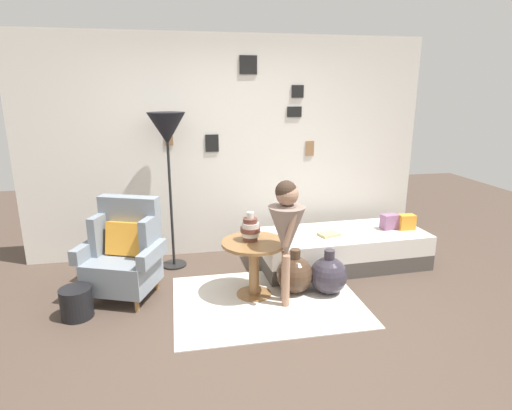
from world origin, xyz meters
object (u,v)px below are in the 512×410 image
object	(u,v)px
armchair	(125,253)
daybed	(342,248)
vase_striped	(250,229)
book_on_daybed	(329,234)
side_table	(254,256)
demijohn_near	(295,274)
floor_lamp	(167,134)
person_child	(286,226)
demijohn_far	(328,275)
magazine_basket	(76,303)

from	to	relation	value
armchair	daybed	size ratio (longest dim) A/B	0.50
vase_striped	book_on_daybed	distance (m)	1.10
daybed	book_on_daybed	distance (m)	0.31
vase_striped	book_on_daybed	xyz separation A→B (m)	(0.97, 0.43, -0.27)
side_table	demijohn_near	world-z (taller)	side_table
floor_lamp	person_child	xyz separation A→B (m)	(1.03, -1.13, -0.74)
vase_striped	person_child	distance (m)	0.40
vase_striped	demijohn_far	distance (m)	0.92
armchair	vase_striped	xyz separation A→B (m)	(1.21, -0.23, 0.25)
vase_striped	person_child	world-z (taller)	person_child
daybed	demijohn_far	bearing A→B (deg)	-121.93
daybed	demijohn_near	bearing A→B (deg)	-142.30
vase_striped	demijohn_near	distance (m)	0.67
person_child	demijohn_far	xyz separation A→B (m)	(0.48, 0.14, -0.59)
floor_lamp	demijohn_near	size ratio (longest dim) A/B	3.82
book_on_daybed	demijohn_far	distance (m)	0.63
side_table	demijohn_far	bearing A→B (deg)	-6.92
person_child	demijohn_near	bearing A→B (deg)	54.86
daybed	magazine_basket	bearing A→B (deg)	-166.58
book_on_daybed	armchair	bearing A→B (deg)	-174.62
side_table	book_on_daybed	world-z (taller)	side_table
book_on_daybed	floor_lamp	bearing A→B (deg)	165.97
floor_lamp	demijohn_near	xyz separation A→B (m)	(1.19, -0.91, -1.33)
armchair	side_table	world-z (taller)	armchair
side_table	vase_striped	bearing A→B (deg)	125.86
daybed	armchair	bearing A→B (deg)	-173.02
armchair	magazine_basket	bearing A→B (deg)	-137.22
daybed	vase_striped	world-z (taller)	vase_striped
magazine_basket	vase_striped	bearing A→B (deg)	5.19
magazine_basket	side_table	bearing A→B (deg)	3.79
floor_lamp	demijohn_far	world-z (taller)	floor_lamp
floor_lamp	magazine_basket	distance (m)	1.91
person_child	demijohn_near	xyz separation A→B (m)	(0.16, 0.22, -0.59)
book_on_daybed	demijohn_near	world-z (taller)	demijohn_near
demijohn_far	armchair	bearing A→B (deg)	169.85
floor_lamp	magazine_basket	size ratio (longest dim) A/B	6.24
vase_striped	book_on_daybed	bearing A→B (deg)	23.95
floor_lamp	demijohn_far	distance (m)	2.25
daybed	magazine_basket	xyz separation A→B (m)	(-2.78, -0.66, -0.06)
book_on_daybed	demijohn_far	bearing A→B (deg)	-109.89
vase_striped	book_on_daybed	size ratio (longest dim) A/B	1.29
floor_lamp	book_on_daybed	xyz separation A→B (m)	(1.72, -0.43, -1.10)
person_child	book_on_daybed	size ratio (longest dim) A/B	5.48
armchair	magazine_basket	world-z (taller)	armchair
side_table	person_child	world-z (taller)	person_child
armchair	demijohn_near	world-z (taller)	armchair
floor_lamp	magazine_basket	world-z (taller)	floor_lamp
side_table	magazine_basket	size ratio (longest dim) A/B	2.24
side_table	person_child	distance (m)	0.50
daybed	person_child	bearing A→B (deg)	-138.41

